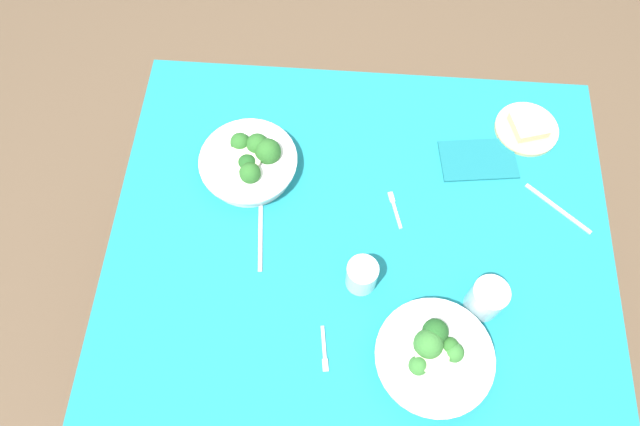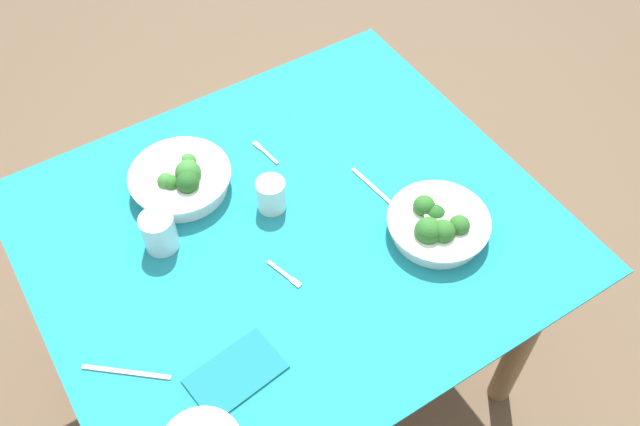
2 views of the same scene
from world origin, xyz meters
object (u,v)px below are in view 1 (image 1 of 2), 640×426
(broccoli_bowl_near, at_px, (433,356))
(water_glass_center, at_px, (362,275))
(broccoli_bowl_far, at_px, (251,162))
(table_knife_right, at_px, (260,235))
(fork_by_near_bowl, at_px, (395,208))
(table_knife_left, at_px, (558,208))
(napkin_folded_upper, at_px, (478,160))
(water_glass_side, at_px, (486,299))
(bread_side_plate, at_px, (527,128))
(fork_by_far_bowl, at_px, (324,351))

(broccoli_bowl_near, relative_size, water_glass_center, 2.95)
(broccoli_bowl_far, xyz_separation_m, table_knife_right, (0.05, -0.19, -0.03))
(fork_by_near_bowl, height_order, table_knife_left, same)
(napkin_folded_upper, bearing_deg, table_knife_left, -33.30)
(water_glass_side, height_order, table_knife_right, water_glass_side)
(water_glass_center, bearing_deg, table_knife_right, 157.92)
(broccoli_bowl_far, height_order, table_knife_right, broccoli_bowl_far)
(napkin_folded_upper, bearing_deg, water_glass_side, -91.44)
(water_glass_center, bearing_deg, table_knife_left, 25.18)
(bread_side_plate, bearing_deg, fork_by_far_bowl, -128.39)
(broccoli_bowl_far, bearing_deg, bread_side_plate, 13.40)
(bread_side_plate, height_order, table_knife_right, bread_side_plate)
(fork_by_far_bowl, height_order, table_knife_left, same)
(broccoli_bowl_near, relative_size, napkin_folded_upper, 1.32)
(table_knife_right, relative_size, napkin_folded_upper, 0.98)
(fork_by_far_bowl, relative_size, napkin_folded_upper, 0.52)
(broccoli_bowl_near, bearing_deg, broccoli_bowl_far, 135.09)
(fork_by_near_bowl, relative_size, napkin_folded_upper, 0.52)
(fork_by_far_bowl, xyz_separation_m, fork_by_near_bowl, (0.15, 0.37, 0.00))
(water_glass_center, xyz_separation_m, napkin_folded_upper, (0.30, 0.36, -0.04))
(broccoli_bowl_far, height_order, table_knife_left, broccoli_bowl_far)
(broccoli_bowl_far, distance_m, bread_side_plate, 0.75)
(bread_side_plate, bearing_deg, broccoli_bowl_near, -112.45)
(bread_side_plate, distance_m, water_glass_side, 0.52)
(fork_by_near_bowl, bearing_deg, broccoli_bowl_near, 176.95)
(water_glass_center, bearing_deg, broccoli_bowl_near, -46.12)
(broccoli_bowl_near, relative_size, fork_by_far_bowl, 2.52)
(table_knife_right, bearing_deg, broccoli_bowl_far, -172.80)
(water_glass_side, relative_size, table_knife_right, 0.52)
(water_glass_center, distance_m, napkin_folded_upper, 0.47)
(bread_side_plate, xyz_separation_m, napkin_folded_upper, (-0.13, -0.10, -0.01))
(broccoli_bowl_near, bearing_deg, water_glass_side, 48.57)
(fork_by_far_bowl, distance_m, table_knife_right, 0.33)
(fork_by_near_bowl, bearing_deg, water_glass_center, 142.43)
(broccoli_bowl_far, distance_m, table_knife_left, 0.80)
(napkin_folded_upper, bearing_deg, broccoli_bowl_far, -173.37)
(table_knife_right, bearing_deg, table_knife_left, 93.51)
(broccoli_bowl_far, relative_size, water_glass_center, 2.84)
(fork_by_far_bowl, relative_size, fork_by_near_bowl, 1.01)
(table_knife_right, bearing_deg, napkin_folded_upper, 108.83)
(broccoli_bowl_near, bearing_deg, fork_by_near_bowl, 103.29)
(bread_side_plate, distance_m, table_knife_right, 0.78)
(broccoli_bowl_far, height_order, fork_by_far_bowl, broccoli_bowl_far)
(fork_by_near_bowl, bearing_deg, water_glass_side, -155.19)
(broccoli_bowl_far, relative_size, bread_side_plate, 1.48)
(bread_side_plate, bearing_deg, water_glass_center, -132.75)
(fork_by_far_bowl, bearing_deg, napkin_folded_upper, 136.72)
(broccoli_bowl_far, relative_size, table_knife_left, 1.29)
(fork_by_near_bowl, bearing_deg, table_knife_right, 90.00)
(table_knife_left, xyz_separation_m, napkin_folded_upper, (-0.20, 0.13, 0.00))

